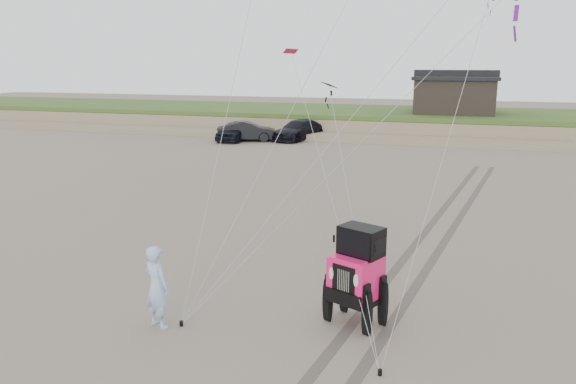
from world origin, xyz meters
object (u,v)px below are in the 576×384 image
(cabin, at_px, (455,94))
(truck_c, at_px, (299,130))
(jeep, at_px, (356,286))
(truck_b, at_px, (247,131))
(man, at_px, (157,287))
(truck_a, at_px, (236,130))

(cabin, xyz_separation_m, truck_c, (-10.91, -6.63, -2.51))
(cabin, bearing_deg, jeep, -92.02)
(truck_c, bearing_deg, truck_b, -135.10)
(truck_b, xyz_separation_m, man, (9.00, -28.29, 0.22))
(truck_a, xyz_separation_m, truck_b, (0.85, -0.06, -0.03))
(cabin, distance_m, man, 37.14)
(cabin, xyz_separation_m, jeep, (-1.24, -35.25, -2.35))
(truck_a, bearing_deg, truck_c, 24.31)
(cabin, relative_size, truck_b, 1.47)
(truck_c, xyz_separation_m, jeep, (9.67, -28.62, 0.15))
(jeep, distance_m, man, 4.34)
(truck_a, bearing_deg, jeep, -60.03)
(truck_b, distance_m, truck_c, 3.86)
(truck_a, distance_m, jeep, 30.32)
(cabin, distance_m, truck_c, 13.01)
(truck_a, relative_size, truck_c, 0.87)
(truck_a, xyz_separation_m, man, (9.85, -28.35, 0.19))
(truck_c, bearing_deg, truck_a, -140.61)
(truck_a, height_order, truck_c, truck_a)
(truck_c, height_order, man, man)
(truck_c, xyz_separation_m, man, (5.57, -30.06, 0.20))
(cabin, relative_size, jeep, 1.35)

